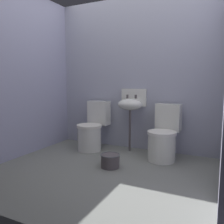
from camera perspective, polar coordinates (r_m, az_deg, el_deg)
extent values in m
cube|color=slate|center=(3.04, -2.27, -14.58)|extent=(3.07, 2.55, 0.08)
cube|color=#A4A6BB|center=(3.85, 5.61, 9.15)|extent=(3.07, 0.10, 2.44)
cube|color=#9E9FC0|center=(3.75, -20.89, 8.76)|extent=(0.10, 2.35, 2.44)
cylinder|color=white|center=(3.77, -5.60, -6.58)|extent=(0.40, 0.40, 0.38)
cylinder|color=white|center=(3.73, -5.64, -3.44)|extent=(0.42, 0.42, 0.04)
cube|color=white|center=(3.95, -3.24, -0.17)|extent=(0.37, 0.20, 0.40)
cylinder|color=white|center=(3.33, 12.10, -8.56)|extent=(0.41, 0.41, 0.38)
cylinder|color=white|center=(3.28, 12.20, -5.03)|extent=(0.43, 0.43, 0.04)
cube|color=white|center=(3.54, 13.74, -1.24)|extent=(0.37, 0.20, 0.40)
cylinder|color=#50484B|center=(3.70, 4.42, -4.61)|extent=(0.04, 0.04, 0.66)
ellipsoid|color=white|center=(3.64, 4.48, 1.88)|extent=(0.40, 0.32, 0.18)
cube|color=white|center=(3.78, 5.40, 3.59)|extent=(0.42, 0.04, 0.28)
cylinder|color=#50484B|center=(3.71, 3.82, 3.85)|extent=(0.04, 0.04, 0.06)
cylinder|color=#50484B|center=(3.66, 5.86, 3.78)|extent=(0.04, 0.04, 0.06)
cylinder|color=#50484B|center=(3.06, -0.45, -11.97)|extent=(0.24, 0.24, 0.17)
torus|color=#4C4E53|center=(3.03, -0.45, -10.48)|extent=(0.26, 0.26, 0.02)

